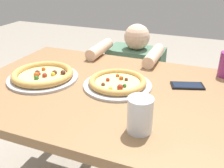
% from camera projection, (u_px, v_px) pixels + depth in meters
% --- Properties ---
extents(dining_table, '(1.29, 0.88, 0.75)m').
position_uv_depth(dining_table, '(107.00, 108.00, 1.23)').
color(dining_table, '#936D47').
rests_on(dining_table, ground).
extents(pizza_near, '(0.35, 0.35, 0.04)m').
position_uv_depth(pizza_near, '(43.00, 75.00, 1.27)').
color(pizza_near, '#B7B7BC').
rests_on(pizza_near, dining_table).
extents(pizza_far, '(0.32, 0.32, 0.04)m').
position_uv_depth(pizza_far, '(118.00, 83.00, 1.19)').
color(pizza_far, '#B7B7BC').
rests_on(pizza_far, dining_table).
extents(water_cup_clear, '(0.09, 0.09, 0.13)m').
position_uv_depth(water_cup_clear, '(140.00, 115.00, 0.86)').
color(water_cup_clear, silver).
rests_on(water_cup_clear, dining_table).
extents(cell_phone, '(0.17, 0.12, 0.01)m').
position_uv_depth(cell_phone, '(187.00, 86.00, 1.20)').
color(cell_phone, black).
rests_on(cell_phone, dining_table).
extents(diner_seated, '(0.42, 0.52, 0.91)m').
position_uv_depth(diner_seated, '(134.00, 92.00, 1.90)').
color(diner_seated, '#333847').
rests_on(diner_seated, ground).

